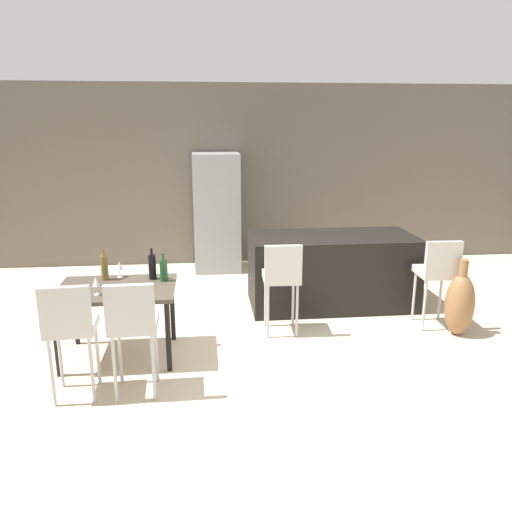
% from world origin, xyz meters
% --- Properties ---
extents(ground_plane, '(10.00, 10.00, 0.00)m').
position_xyz_m(ground_plane, '(0.00, 0.00, 0.00)').
color(ground_plane, beige).
extents(back_wall, '(10.00, 0.12, 2.90)m').
position_xyz_m(back_wall, '(0.00, 3.12, 1.45)').
color(back_wall, '#665B51').
rests_on(back_wall, ground_plane).
extents(kitchen_island, '(2.07, 0.95, 0.92)m').
position_xyz_m(kitchen_island, '(0.78, 0.88, 0.46)').
color(kitchen_island, black).
rests_on(kitchen_island, ground_plane).
extents(bar_chair_left, '(0.42, 0.42, 1.05)m').
position_xyz_m(bar_chair_left, '(0.00, 0.03, 0.70)').
color(bar_chair_left, beige).
rests_on(bar_chair_left, ground_plane).
extents(bar_chair_middle, '(0.42, 0.42, 1.05)m').
position_xyz_m(bar_chair_middle, '(1.78, 0.03, 0.70)').
color(bar_chair_middle, beige).
rests_on(bar_chair_middle, ground_plane).
extents(dining_table, '(1.14, 0.83, 0.74)m').
position_xyz_m(dining_table, '(-1.70, -0.36, 0.66)').
color(dining_table, '#4C4238').
rests_on(dining_table, ground_plane).
extents(dining_chair_near, '(0.42, 0.42, 1.05)m').
position_xyz_m(dining_chair_near, '(-1.95, -1.13, 0.70)').
color(dining_chair_near, beige).
rests_on(dining_chair_near, ground_plane).
extents(dining_chair_far, '(0.41, 0.41, 1.05)m').
position_xyz_m(dining_chair_far, '(-1.44, -1.13, 0.70)').
color(dining_chair_far, beige).
rests_on(dining_chair_far, ground_plane).
extents(wine_bottle_middle, '(0.08, 0.08, 0.29)m').
position_xyz_m(wine_bottle_middle, '(-1.25, -0.20, 0.85)').
color(wine_bottle_middle, '#194723').
rests_on(wine_bottle_middle, dining_table).
extents(wine_bottle_left, '(0.07, 0.07, 0.33)m').
position_xyz_m(wine_bottle_left, '(-1.85, -0.10, 0.87)').
color(wine_bottle_left, brown).
rests_on(wine_bottle_left, dining_table).
extents(wine_bottle_right, '(0.08, 0.08, 0.32)m').
position_xyz_m(wine_bottle_right, '(-1.37, -0.12, 0.87)').
color(wine_bottle_right, black).
rests_on(wine_bottle_right, dining_table).
extents(wine_glass_far, '(0.07, 0.07, 0.17)m').
position_xyz_m(wine_glass_far, '(-1.84, -0.56, 0.86)').
color(wine_glass_far, silver).
rests_on(wine_glass_far, dining_table).
extents(wine_glass_near, '(0.07, 0.07, 0.17)m').
position_xyz_m(wine_glass_near, '(-1.71, -0.03, 0.86)').
color(wine_glass_near, silver).
rests_on(wine_glass_near, dining_table).
extents(refrigerator, '(0.72, 0.68, 1.84)m').
position_xyz_m(refrigerator, '(-0.62, 2.68, 0.92)').
color(refrigerator, '#939699').
rests_on(refrigerator, ground_plane).
extents(floor_vase, '(0.32, 0.32, 0.87)m').
position_xyz_m(floor_vase, '(1.96, -0.19, 0.36)').
color(floor_vase, brown).
rests_on(floor_vase, ground_plane).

